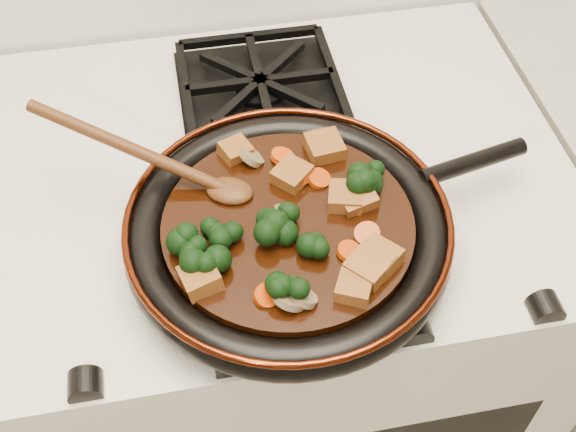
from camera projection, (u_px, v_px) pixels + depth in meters
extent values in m
cube|color=beige|center=(281.00, 338.00, 1.29)|extent=(0.76, 0.60, 0.90)
cylinder|color=black|center=(288.00, 237.00, 0.83)|extent=(0.34, 0.34, 0.01)
torus|color=black|center=(288.00, 232.00, 0.82)|extent=(0.37, 0.37, 0.04)
torus|color=#47180A|center=(288.00, 220.00, 0.80)|extent=(0.37, 0.37, 0.01)
cylinder|color=black|center=(473.00, 162.00, 0.87)|extent=(0.14, 0.05, 0.02)
cylinder|color=black|center=(288.00, 228.00, 0.81)|extent=(0.28, 0.28, 0.02)
cube|color=brown|center=(357.00, 199.00, 0.82)|extent=(0.05, 0.04, 0.03)
cube|color=brown|center=(200.00, 278.00, 0.75)|extent=(0.05, 0.05, 0.03)
cube|color=brown|center=(345.00, 198.00, 0.82)|extent=(0.05, 0.05, 0.02)
cube|color=brown|center=(324.00, 147.00, 0.87)|extent=(0.05, 0.05, 0.02)
cube|color=brown|center=(292.00, 175.00, 0.84)|extent=(0.05, 0.05, 0.02)
cube|color=brown|center=(380.00, 258.00, 0.76)|extent=(0.05, 0.05, 0.03)
cube|color=brown|center=(354.00, 288.00, 0.74)|extent=(0.05, 0.05, 0.02)
cube|color=brown|center=(370.00, 266.00, 0.76)|extent=(0.06, 0.06, 0.03)
cube|color=brown|center=(236.00, 151.00, 0.87)|extent=(0.05, 0.04, 0.02)
cylinder|color=#BF3705|center=(349.00, 251.00, 0.77)|extent=(0.03, 0.03, 0.01)
cylinder|color=#BF3705|center=(319.00, 179.00, 0.84)|extent=(0.03, 0.03, 0.02)
cylinder|color=#BF3705|center=(282.00, 156.00, 0.86)|extent=(0.03, 0.03, 0.01)
cylinder|color=#BF3705|center=(297.00, 177.00, 0.84)|extent=(0.03, 0.03, 0.02)
cylinder|color=#BF3705|center=(367.00, 234.00, 0.79)|extent=(0.03, 0.03, 0.02)
cylinder|color=#BF3705|center=(266.00, 296.00, 0.74)|extent=(0.03, 0.03, 0.02)
cylinder|color=brown|center=(289.00, 298.00, 0.73)|extent=(0.05, 0.05, 0.03)
cylinder|color=brown|center=(251.00, 157.00, 0.86)|extent=(0.04, 0.04, 0.03)
cylinder|color=brown|center=(303.00, 297.00, 0.73)|extent=(0.04, 0.04, 0.02)
ellipsoid|color=#4A260F|center=(230.00, 191.00, 0.83)|extent=(0.07, 0.06, 0.02)
cylinder|color=#4A260F|center=(130.00, 148.00, 0.82)|extent=(0.02, 0.02, 0.25)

